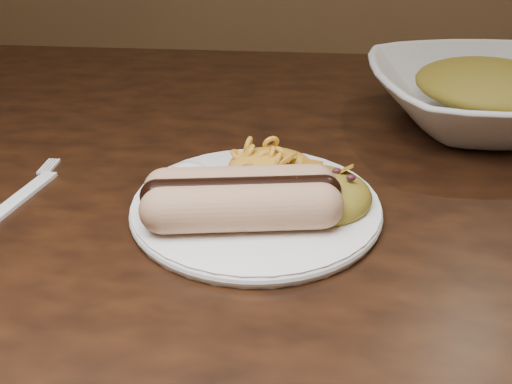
# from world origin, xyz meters

# --- Properties ---
(table) EXTENTS (1.60, 0.90, 0.75)m
(table) POSITION_xyz_m (0.00, 0.00, 0.66)
(table) COLOR black
(table) RESTS_ON floor
(plate) EXTENTS (0.28, 0.28, 0.01)m
(plate) POSITION_xyz_m (0.11, -0.10, 0.76)
(plate) COLOR white
(plate) RESTS_ON table
(hotdog) EXTENTS (0.15, 0.09, 0.04)m
(hotdog) POSITION_xyz_m (0.10, -0.13, 0.78)
(hotdog) COLOR tan
(hotdog) RESTS_ON plate
(mac_and_cheese) EXTENTS (0.11, 0.11, 0.03)m
(mac_and_cheese) POSITION_xyz_m (0.12, -0.03, 0.78)
(mac_and_cheese) COLOR yellow
(mac_and_cheese) RESTS_ON plate
(sour_cream) EXTENTS (0.05, 0.05, 0.03)m
(sour_cream) POSITION_xyz_m (0.04, -0.07, 0.78)
(sour_cream) COLOR white
(sour_cream) RESTS_ON plate
(taco_salad) EXTENTS (0.11, 0.10, 0.05)m
(taco_salad) POSITION_xyz_m (0.17, -0.09, 0.78)
(taco_salad) COLOR orange
(taco_salad) RESTS_ON plate
(fork) EXTENTS (0.05, 0.14, 0.00)m
(fork) POSITION_xyz_m (-0.12, -0.09, 0.75)
(fork) COLOR white
(fork) RESTS_ON table
(serving_bowl) EXTENTS (0.33, 0.33, 0.07)m
(serving_bowl) POSITION_xyz_m (0.38, 0.15, 0.79)
(serving_bowl) COLOR silver
(serving_bowl) RESTS_ON table
(bowl_filling) EXTENTS (0.23, 0.23, 0.05)m
(bowl_filling) POSITION_xyz_m (0.38, 0.15, 0.80)
(bowl_filling) COLOR orange
(bowl_filling) RESTS_ON serving_bowl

